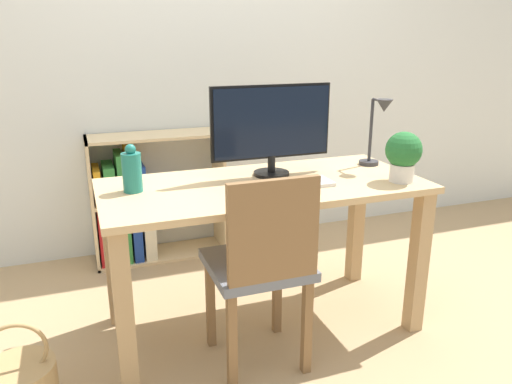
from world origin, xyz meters
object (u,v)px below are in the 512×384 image
desk_lamp (378,126)px  bookshelf (137,206)px  monitor (272,125)px  vase (132,171)px  potted_plant (403,154)px  keyboard (296,184)px  chair (262,263)px

desk_lamp → bookshelf: size_ratio=0.42×
monitor → vase: bearing=-176.1°
bookshelf → potted_plant: bearing=-48.2°
keyboard → desk_lamp: desk_lamp is taller
vase → desk_lamp: 1.20m
vase → chair: 0.67m
vase → desk_lamp: size_ratio=0.60×
keyboard → bookshelf: size_ratio=0.40×
monitor → vase: 0.67m
keyboard → vase: size_ratio=1.58×
potted_plant → vase: bearing=167.4°
vase → chair: vase is taller
chair → monitor: bearing=56.7°
monitor → keyboard: (0.04, -0.20, -0.23)m
monitor → desk_lamp: (0.55, -0.04, -0.03)m
vase → bookshelf: vase is taller
monitor → potted_plant: bearing=-30.6°
monitor → potted_plant: size_ratio=2.55×
vase → bookshelf: (0.10, 0.92, -0.47)m
keyboard → bookshelf: bearing=118.2°
desk_lamp → vase: bearing=-179.9°
keyboard → potted_plant: potted_plant is taller
vase → monitor: bearing=3.9°
desk_lamp → potted_plant: bearing=-96.6°
monitor → potted_plant: 0.61m
chair → bookshelf: bearing=97.7°
potted_plant → monitor: bearing=149.4°
monitor → keyboard: 0.31m
desk_lamp → potted_plant: 0.28m
keyboard → bookshelf: (-0.58, 1.08, -0.38)m
potted_plant → chair: (-0.72, -0.11, -0.37)m
monitor → keyboard: monitor is taller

